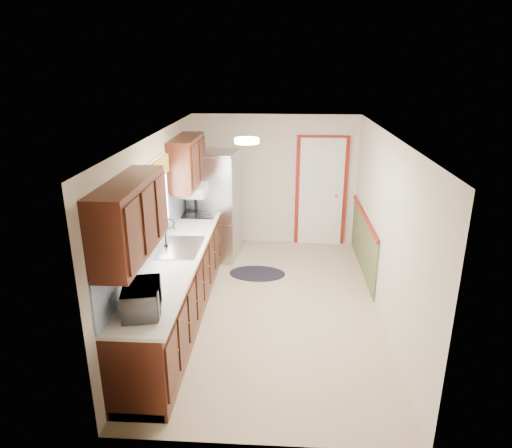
# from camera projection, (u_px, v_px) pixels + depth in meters

# --- Properties ---
(room_shell) EXTENTS (3.20, 5.20, 2.52)m
(room_shell) POSITION_uv_depth(u_px,v_px,m) (271.00, 226.00, 6.05)
(room_shell) COLOR tan
(room_shell) RESTS_ON ground
(kitchen_run) EXTENTS (0.63, 4.00, 2.20)m
(kitchen_run) POSITION_uv_depth(u_px,v_px,m) (176.00, 260.00, 5.98)
(kitchen_run) COLOR #3A170D
(kitchen_run) RESTS_ON ground
(back_wall_trim) EXTENTS (1.12, 2.30, 2.08)m
(back_wall_trim) POSITION_uv_depth(u_px,v_px,m) (330.00, 202.00, 8.18)
(back_wall_trim) COLOR maroon
(back_wall_trim) RESTS_ON ground
(ceiling_fixture) EXTENTS (0.30, 0.30, 0.06)m
(ceiling_fixture) POSITION_uv_depth(u_px,v_px,m) (247.00, 141.00, 5.49)
(ceiling_fixture) COLOR #FFD88C
(ceiling_fixture) RESTS_ON room_shell
(microwave) EXTENTS (0.39, 0.57, 0.35)m
(microwave) POSITION_uv_depth(u_px,v_px,m) (142.00, 296.00, 4.41)
(microwave) COLOR white
(microwave) RESTS_ON kitchen_run
(refrigerator) EXTENTS (0.87, 0.83, 1.87)m
(refrigerator) POSITION_uv_depth(u_px,v_px,m) (215.00, 205.00, 7.84)
(refrigerator) COLOR #B7B7BC
(refrigerator) RESTS_ON ground
(rug) EXTENTS (0.93, 0.61, 0.01)m
(rug) POSITION_uv_depth(u_px,v_px,m) (257.00, 273.00, 7.43)
(rug) COLOR black
(rug) RESTS_ON ground
(cooktop) EXTENTS (0.52, 0.62, 0.02)m
(cooktop) POSITION_uv_depth(u_px,v_px,m) (200.00, 212.00, 7.41)
(cooktop) COLOR black
(cooktop) RESTS_ON kitchen_run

